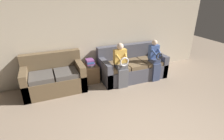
{
  "coord_description": "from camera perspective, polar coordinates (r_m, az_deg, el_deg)",
  "views": [
    {
      "loc": [
        -1.47,
        -1.5,
        2.4
      ],
      "look_at": [
        -0.06,
        1.94,
        0.72
      ],
      "focal_mm": 28.0,
      "sensor_mm": 36.0,
      "label": 1
    }
  ],
  "objects": [
    {
      "name": "side_shelf",
      "position": [
        5.08,
        -7.03,
        -0.96
      ],
      "size": [
        0.42,
        0.53,
        0.47
      ],
      "color": "brown",
      "rests_on": "ground_plane"
    },
    {
      "name": "wall_back",
      "position": [
        5.11,
        -5.11,
        11.53
      ],
      "size": [
        7.41,
        0.06,
        2.55
      ],
      "color": "beige",
      "rests_on": "ground_plane"
    },
    {
      "name": "couch_main",
      "position": [
        5.3,
        6.33,
        1.13
      ],
      "size": [
        1.92,
        0.94,
        0.93
      ],
      "color": "#4C4C56",
      "rests_on": "ground_plane"
    },
    {
      "name": "child_right_seated",
      "position": [
        5.14,
        13.83,
        3.57
      ],
      "size": [
        0.29,
        0.37,
        1.17
      ],
      "color": "#384260",
      "rests_on": "ground_plane"
    },
    {
      "name": "child_left_seated",
      "position": [
        4.62,
        3.03,
        2.02
      ],
      "size": [
        0.34,
        0.38,
        1.19
      ],
      "color": "#56565B",
      "rests_on": "ground_plane"
    },
    {
      "name": "book_stack",
      "position": [
        4.95,
        -7.22,
        2.44
      ],
      "size": [
        0.23,
        0.28,
        0.19
      ],
      "color": "#4C4C56",
      "rests_on": "side_shelf"
    },
    {
      "name": "couch_side",
      "position": [
        4.79,
        -18.34,
        -2.45
      ],
      "size": [
        1.51,
        0.86,
        0.95
      ],
      "color": "brown",
      "rests_on": "ground_plane"
    }
  ]
}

